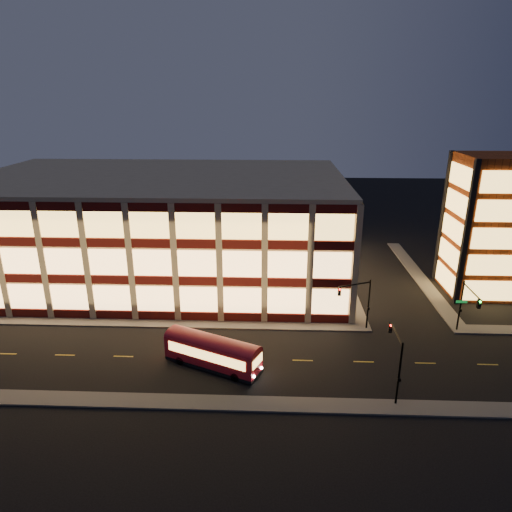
{
  "coord_description": "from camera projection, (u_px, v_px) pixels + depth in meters",
  "views": [
    {
      "loc": [
        12.97,
        -45.24,
        24.86
      ],
      "look_at": [
        10.79,
        8.0,
        5.95
      ],
      "focal_mm": 32.0,
      "sensor_mm": 36.0,
      "label": 1
    }
  ],
  "objects": [
    {
      "name": "ground",
      "position": [
        158.0,
        328.0,
        51.41
      ],
      "size": [
        200.0,
        200.0,
        0.0
      ],
      "primitive_type": "plane",
      "color": "black",
      "rests_on": "ground"
    },
    {
      "name": "sidewalk_near",
      "position": [
        121.0,
        400.0,
        39.14
      ],
      "size": [
        100.0,
        2.0,
        0.15
      ],
      "primitive_type": "cube",
      "color": "#514F4C",
      "rests_on": "ground"
    },
    {
      "name": "trolley_bus",
      "position": [
        212.0,
        351.0,
        43.49
      ],
      "size": [
        9.71,
        6.13,
        3.24
      ],
      "rotation": [
        0.0,
        0.0,
        -0.43
      ],
      "color": "maroon",
      "rests_on": "ground"
    },
    {
      "name": "sidewalk_office_east",
      "position": [
        342.0,
        274.0,
        66.51
      ],
      "size": [
        2.0,
        30.0,
        0.15
      ],
      "primitive_type": "cube",
      "color": "#514F4C",
      "rests_on": "ground"
    },
    {
      "name": "office_building",
      "position": [
        163.0,
        225.0,
        65.02
      ],
      "size": [
        50.45,
        30.45,
        14.5
      ],
      "color": "tan",
      "rests_on": "ground"
    },
    {
      "name": "traffic_signal_right",
      "position": [
        467.0,
        303.0,
        48.16
      ],
      "size": [
        1.2,
        4.37,
        6.0
      ],
      "color": "black",
      "rests_on": "ground"
    },
    {
      "name": "traffic_signal_far",
      "position": [
        358.0,
        297.0,
        49.4
      ],
      "size": [
        3.79,
        1.87,
        6.0
      ],
      "color": "black",
      "rests_on": "ground"
    },
    {
      "name": "sidewalk_tower_west",
      "position": [
        418.0,
        276.0,
        66.09
      ],
      "size": [
        2.0,
        30.0,
        0.15
      ],
      "primitive_type": "cube",
      "color": "#514F4C",
      "rests_on": "ground"
    },
    {
      "name": "sidewalk_office_south",
      "position": [
        134.0,
        323.0,
        52.44
      ],
      "size": [
        54.0,
        2.0,
        0.15
      ],
      "primitive_type": "cube",
      "color": "#514F4C",
      "rests_on": "ground"
    },
    {
      "name": "traffic_signal_near",
      "position": [
        396.0,
        353.0,
        38.74
      ],
      "size": [
        0.32,
        4.45,
        6.0
      ],
      "color": "black",
      "rests_on": "ground"
    },
    {
      "name": "stair_tower",
      "position": [
        485.0,
        226.0,
        58.12
      ],
      "size": [
        8.6,
        8.6,
        18.0
      ],
      "color": "#8C3814",
      "rests_on": "ground"
    }
  ]
}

